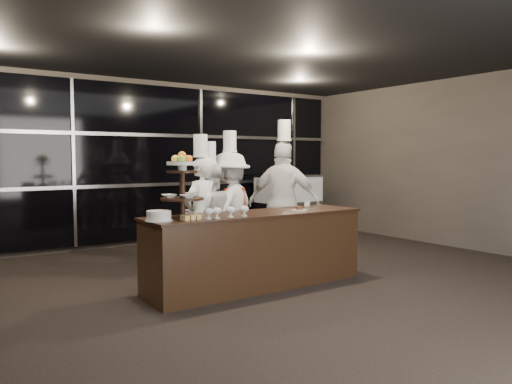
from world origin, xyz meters
TOP-DOWN VIEW (x-y plane):
  - room at (0.00, 0.00)m, footprint 10.00×10.00m
  - window_wall at (0.00, 4.94)m, footprint 8.60×0.10m
  - buffet_counter at (0.04, 1.35)m, footprint 2.84×0.74m
  - display_stand at (-0.96, 1.35)m, footprint 0.48×0.48m
  - compotes at (-0.54, 1.13)m, footprint 0.58×0.11m
  - layer_cake at (-1.26, 1.30)m, footprint 0.30×0.30m
  - pastry_squares at (-0.94, 1.18)m, footprint 0.20×0.13m
  - small_plate at (0.64, 1.25)m, footprint 0.20×0.20m
  - chef_cup at (1.07, 1.60)m, footprint 0.08×0.08m
  - display_case at (2.88, 4.30)m, footprint 1.35×0.59m
  - chef_a at (-0.19, 2.36)m, footprint 0.68×0.57m
  - chef_b at (0.01, 2.46)m, footprint 0.83×0.70m
  - chef_c at (0.40, 2.55)m, footprint 1.25×1.10m
  - chef_d at (1.11, 2.18)m, footprint 1.02×1.13m

SIDE VIEW (x-z plane):
  - buffet_counter at x=0.04m, z-range 0.01..0.93m
  - display_case at x=2.88m, z-range 0.07..1.31m
  - chef_b at x=0.01m, z-range -0.13..1.68m
  - chef_a at x=-0.19m, z-range -0.12..1.79m
  - chef_c at x=0.40m, z-range -0.14..1.84m
  - small_plate at x=0.64m, z-range 0.91..0.96m
  - chef_d at x=1.11m, z-range -0.14..2.01m
  - pastry_squares at x=-0.94m, z-range 0.92..0.97m
  - chef_cup at x=1.07m, z-range 0.92..0.99m
  - layer_cake at x=-1.26m, z-range 0.92..1.03m
  - compotes at x=-0.54m, z-range 0.94..1.06m
  - display_stand at x=-0.96m, z-range 0.97..1.71m
  - room at x=0.00m, z-range -3.50..6.50m
  - window_wall at x=0.00m, z-range 0.10..2.90m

